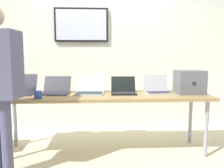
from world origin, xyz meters
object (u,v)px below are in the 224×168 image
at_px(coffee_mug, 38,95).
at_px(laptop_station_4, 157,89).
at_px(equipment_box, 189,82).
at_px(laptop_station_0, 21,90).
at_px(workbench, 105,99).
at_px(laptop_station_1, 56,90).
at_px(laptop_station_3, 124,90).
at_px(laptop_station_2, 90,89).

bearing_deg(coffee_mug, laptop_station_4, 12.73).
xyz_separation_m(equipment_box, laptop_station_0, (-2.26, 0.09, -0.10)).
xyz_separation_m(equipment_box, coffee_mug, (-1.94, -0.27, -0.11)).
height_order(workbench, laptop_station_0, laptop_station_0).
distance_m(equipment_box, laptop_station_1, 1.80).
distance_m(workbench, laptop_station_3, 0.29).
bearing_deg(laptop_station_2, laptop_station_1, -179.52).
xyz_separation_m(equipment_box, laptop_station_4, (-0.42, 0.07, -0.10)).
distance_m(workbench, laptop_station_1, 0.68).
height_order(laptop_station_0, coffee_mug, laptop_station_0).
xyz_separation_m(workbench, laptop_station_1, (-0.66, 0.11, 0.11)).
relative_size(equipment_box, laptop_station_4, 1.04).
relative_size(workbench, laptop_station_2, 6.58).
bearing_deg(laptop_station_0, laptop_station_3, -1.27).
distance_m(workbench, equipment_box, 1.16).
bearing_deg(laptop_station_1, coffee_mug, -111.37).
bearing_deg(workbench, laptop_station_0, 174.43).
bearing_deg(equipment_box, laptop_station_3, 176.31).
distance_m(laptop_station_1, laptop_station_4, 1.38).
xyz_separation_m(laptop_station_0, laptop_station_3, (1.38, -0.03, -0.01)).
relative_size(laptop_station_0, laptop_station_3, 1.08).
relative_size(laptop_station_3, coffee_mug, 3.67).
relative_size(equipment_box, coffee_mug, 3.80).
distance_m(workbench, laptop_station_4, 0.74).
xyz_separation_m(laptop_station_2, laptop_station_4, (0.92, -0.02, -0.00)).
relative_size(laptop_station_0, laptop_station_4, 1.09).
height_order(workbench, coffee_mug, coffee_mug).
bearing_deg(workbench, coffee_mug, -162.59).
bearing_deg(laptop_station_4, workbench, -172.65).
bearing_deg(laptop_station_3, laptop_station_4, 1.77).
xyz_separation_m(laptop_station_0, laptop_station_4, (1.84, -0.02, -0.00)).
bearing_deg(coffee_mug, laptop_station_3, 17.34).
xyz_separation_m(workbench, coffee_mug, (-0.80, -0.25, 0.10)).
bearing_deg(equipment_box, laptop_station_1, 177.32).
xyz_separation_m(laptop_station_4, coffee_mug, (-1.52, -0.34, -0.01)).
distance_m(workbench, laptop_station_2, 0.25).
bearing_deg(laptop_station_0, equipment_box, -2.22).
height_order(laptop_station_0, laptop_station_2, laptop_station_0).
relative_size(laptop_station_2, coffee_mug, 4.40).
bearing_deg(workbench, laptop_station_1, 170.86).
distance_m(laptop_station_3, coffee_mug, 1.10).
distance_m(laptop_station_0, laptop_station_1, 0.46).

